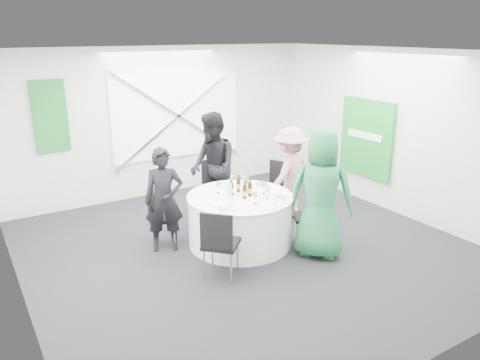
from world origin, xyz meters
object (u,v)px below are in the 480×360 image
chair_back_right (277,186)px  person_woman_green (321,194)px  chair_front_right (314,212)px  chair_back_left (159,213)px  person_man_back_left (164,200)px  person_man_back (213,167)px  banquet_table (240,220)px  green_water_bottle (246,185)px  clear_water_bottle (229,191)px  person_woman_pink (289,174)px  chair_front_left (219,240)px  chair_back (217,185)px

chair_back_right → person_woman_green: (-0.33, -1.45, 0.35)m
chair_front_right → person_woman_green: 0.52m
chair_back_left → person_man_back_left: person_man_back_left is taller
person_man_back → banquet_table: bearing=0.0°
green_water_bottle → clear_water_bottle: bearing=-166.8°
person_woman_green → green_water_bottle: (-0.59, 0.99, -0.04)m
person_woman_pink → person_woman_green: bearing=52.3°
banquet_table → chair_back_left: size_ratio=1.85×
chair_back_left → chair_front_right: bearing=-90.9°
banquet_table → chair_back_right: chair_back_right is taller
banquet_table → green_water_bottle: size_ratio=5.30×
person_man_back_left → green_water_bottle: person_man_back_left is taller
chair_back_right → person_woman_green: size_ratio=0.53×
chair_front_left → clear_water_bottle: size_ratio=3.48×
chair_front_right → chair_front_left: (-1.70, -0.17, 0.04)m
clear_water_bottle → person_woman_pink: bearing=15.8°
chair_back_left → person_man_back: 1.32m
chair_back_left → chair_front_right: (1.93, -1.23, 0.03)m
chair_back → person_man_back: bearing=176.9°
banquet_table → chair_front_left: (-0.79, -0.78, 0.18)m
chair_back_right → green_water_bottle: 1.07m
chair_back_right → person_woman_pink: 0.30m
person_man_back_left → chair_back_right: bearing=26.0°
person_man_back → chair_back_left: bearing=-60.8°
chair_back_right → person_woman_green: 1.53m
chair_back → person_woman_pink: (1.01, -0.67, 0.20)m
chair_front_left → person_man_back_left: (-0.23, 1.19, 0.20)m
chair_front_left → person_woman_pink: (2.00, 1.18, 0.23)m
chair_back_right → person_woman_green: person_woman_green is taller
person_woman_green → person_woman_pink: bearing=-59.4°
chair_front_right → person_man_back_left: (-1.93, 1.01, 0.24)m
chair_front_left → chair_back_left: bearing=-35.3°
person_man_back → clear_water_bottle: 1.12m
chair_back_right → chair_front_right: chair_back_right is taller
chair_back_left → person_woman_pink: size_ratio=0.53×
chair_back_left → chair_back_right: 2.10m
banquet_table → person_woman_green: (0.76, -0.90, 0.54)m
chair_front_left → green_water_bottle: green_water_bottle is taller
person_man_back_left → chair_front_right: bearing=-5.7°
chair_front_right → green_water_bottle: green_water_bottle is taller
chair_back_left → chair_front_left: (0.23, -1.40, 0.07)m
person_man_back_left → green_water_bottle: bearing=6.9°
person_man_back_left → person_woman_pink: bearing=21.9°
chair_back_left → person_woman_pink: 2.26m
chair_back_right → person_man_back: size_ratio=0.53×
person_man_back_left → green_water_bottle: size_ratio=5.15×
chair_back → person_man_back: size_ratio=0.55×
person_woman_green → clear_water_bottle: person_woman_green is taller
person_woman_green → green_water_bottle: person_woman_green is taller
person_woman_pink → green_water_bottle: bearing=-1.7°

